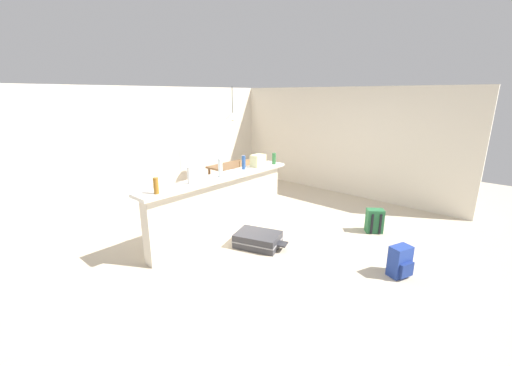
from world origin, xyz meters
TOP-DOWN VIEW (x-y plane):
  - ground_plane at (0.00, 0.00)m, footprint 13.00×13.00m
  - wall_back at (0.00, 3.05)m, footprint 6.60×0.10m
  - wall_right at (3.05, 0.30)m, footprint 0.10×6.00m
  - partition_half_wall at (-0.57, 0.44)m, footprint 2.80×0.20m
  - bar_countertop at (-0.57, 0.44)m, footprint 2.96×0.40m
  - bottle_amber at (-1.79, 0.36)m, footprint 0.07×0.07m
  - bottle_white at (-1.19, 0.43)m, footprint 0.06×0.06m
  - bottle_clear at (-0.60, 0.39)m, footprint 0.07×0.07m
  - bottle_blue at (0.03, 0.48)m, footprint 0.07×0.07m
  - bottle_green at (0.72, 0.34)m, footprint 0.07×0.07m
  - grocery_bag at (0.37, 0.44)m, footprint 0.26×0.18m
  - dining_table at (1.14, 1.83)m, footprint 1.10×0.80m
  - dining_chair_near_partition at (1.09, 1.32)m, footprint 0.43×0.43m
  - pendant_lamp at (1.13, 1.86)m, footprint 0.34×0.34m
  - suitcase_flat_charcoal at (-0.47, -0.30)m, footprint 0.69×0.89m
  - backpack_blue at (0.13, -2.28)m, footprint 0.33×0.31m
  - backpack_green at (1.28, -1.47)m, footprint 0.33×0.34m

SIDE VIEW (x-z plane):
  - ground_plane at x=0.00m, z-range -0.05..0.00m
  - suitcase_flat_charcoal at x=-0.47m, z-range 0.00..0.22m
  - backpack_blue at x=0.13m, z-range -0.01..0.41m
  - backpack_green at x=1.28m, z-range -0.01..0.41m
  - partition_half_wall at x=-0.57m, z-range 0.00..1.00m
  - dining_chair_near_partition at x=1.09m, z-range 0.05..0.98m
  - dining_table at x=1.14m, z-range 0.28..1.02m
  - bar_countertop at x=-0.57m, z-range 1.00..1.05m
  - bottle_green at x=0.72m, z-range 1.05..1.26m
  - grocery_bag at x=0.37m, z-range 1.05..1.27m
  - bottle_amber at x=-1.79m, z-range 1.05..1.27m
  - bottle_blue at x=0.03m, z-range 1.05..1.29m
  - bottle_white at x=-1.19m, z-range 1.05..1.30m
  - bottle_clear at x=-0.60m, z-range 1.05..1.34m
  - wall_back at x=0.00m, z-range 0.00..2.50m
  - wall_right at x=3.05m, z-range 0.00..2.50m
  - pendant_lamp at x=1.13m, z-range 1.49..2.24m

